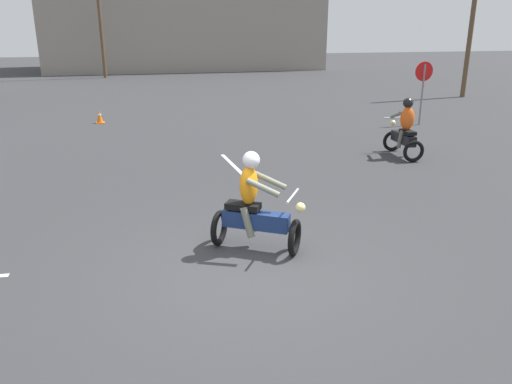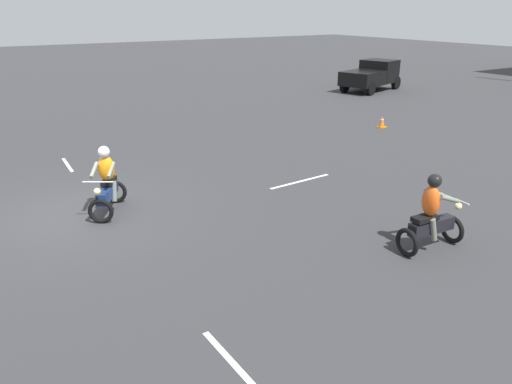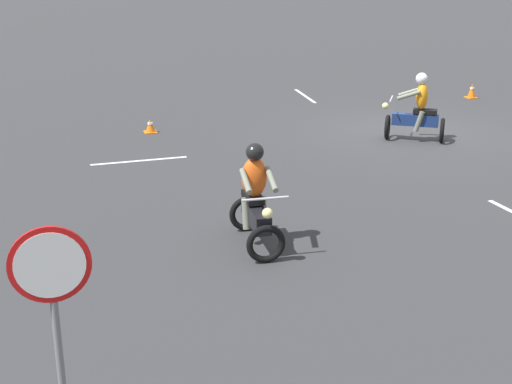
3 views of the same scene
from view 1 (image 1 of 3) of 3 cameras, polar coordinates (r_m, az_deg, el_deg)
name	(u,v)px [view 1 (image 1 of 3)]	position (r m, az deg, el deg)	size (l,w,h in m)	color
ground_plane	(250,272)	(7.58, -0.65, -9.17)	(120.00, 120.00, 0.00)	#333335
motorcycle_rider_foreground	(254,208)	(8.04, -0.24, -1.83)	(1.51, 1.25, 1.66)	black
motorcycle_rider_background	(405,131)	(14.60, 16.63, 6.67)	(0.73, 1.53, 1.66)	black
stop_sign	(423,80)	(19.64, 18.57, 12.02)	(0.70, 0.08, 2.30)	slate
traffic_cone_mid_left	(100,117)	(20.05, -17.44, 8.17)	(0.32, 0.32, 0.48)	orange
lane_stripe_n	(232,164)	(13.38, -2.75, 3.21)	(0.10, 2.17, 0.01)	silver
utility_pole_near	(473,12)	(28.42, 23.56, 18.31)	(0.24, 0.24, 8.33)	brown
building_backdrop	(184,26)	(45.71, -8.24, 18.30)	(22.41, 10.11, 7.12)	gray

